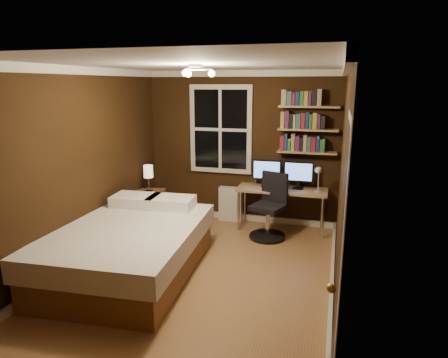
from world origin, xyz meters
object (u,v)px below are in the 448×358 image
(bed, at_px, (129,248))
(radiator, at_px, (231,204))
(monitor_left, at_px, (267,173))
(desk_lamp, at_px, (318,179))
(nightstand, at_px, (150,208))
(bedside_lamp, at_px, (149,178))
(office_chair, at_px, (269,214))
(desk, at_px, (282,193))
(monitor_right, at_px, (298,175))

(bed, xyz_separation_m, radiator, (0.69, 2.23, -0.03))
(monitor_left, xyz_separation_m, desk_lamp, (0.82, -0.18, 0.00))
(nightstand, distance_m, desk_lamp, 2.74)
(bedside_lamp, distance_m, office_chair, 2.02)
(radiator, bearing_deg, office_chair, -37.20)
(radiator, relative_size, desk, 0.41)
(nightstand, bearing_deg, bedside_lamp, 0.00)
(nightstand, height_order, desk_lamp, desk_lamp)
(radiator, distance_m, monitor_right, 1.28)
(monitor_right, bearing_deg, monitor_left, 180.00)
(monitor_right, relative_size, office_chair, 0.47)
(monitor_left, relative_size, office_chair, 0.47)
(radiator, height_order, office_chair, office_chair)
(nightstand, relative_size, desk, 0.41)
(monitor_right, distance_m, office_chair, 0.79)
(desk, bearing_deg, monitor_left, 164.82)
(radiator, height_order, monitor_right, monitor_right)
(bedside_lamp, bearing_deg, nightstand, 0.00)
(desk, distance_m, desk_lamp, 0.63)
(nightstand, bearing_deg, desk, -1.47)
(nightstand, distance_m, radiator, 1.36)
(nightstand, bearing_deg, radiator, 13.46)
(bedside_lamp, bearing_deg, monitor_right, 11.96)
(monitor_right, distance_m, desk_lamp, 0.36)
(radiator, distance_m, office_chair, 0.96)
(nightstand, xyz_separation_m, desk_lamp, (2.66, 0.32, 0.60))
(bedside_lamp, bearing_deg, desk_lamp, 6.89)
(nightstand, height_order, office_chair, office_chair)
(bed, distance_m, radiator, 2.33)
(radiator, bearing_deg, desk, -11.28)
(bedside_lamp, xyz_separation_m, monitor_right, (2.34, 0.50, 0.09))
(monitor_right, height_order, desk_lamp, desk_lamp)
(nightstand, distance_m, desk, 2.17)
(desk, relative_size, desk_lamp, 3.22)
(bed, bearing_deg, monitor_right, 45.39)
(nightstand, distance_m, office_chair, 1.98)
(monitor_left, height_order, desk_lamp, desk_lamp)
(nightstand, distance_m, monitor_right, 2.47)
(monitor_left, relative_size, monitor_right, 1.00)
(nightstand, height_order, desk, desk)
(nightstand, relative_size, office_chair, 0.59)
(bedside_lamp, relative_size, desk, 0.31)
(desk, bearing_deg, radiator, 168.72)
(nightstand, relative_size, monitor_left, 1.25)
(nightstand, bearing_deg, office_chair, -12.29)
(desk_lamp, bearing_deg, bedside_lamp, -173.11)
(nightstand, relative_size, radiator, 0.99)
(radiator, height_order, monitor_left, monitor_left)
(bedside_lamp, xyz_separation_m, desk, (2.10, 0.43, -0.19))
(monitor_left, relative_size, desk_lamp, 1.05)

